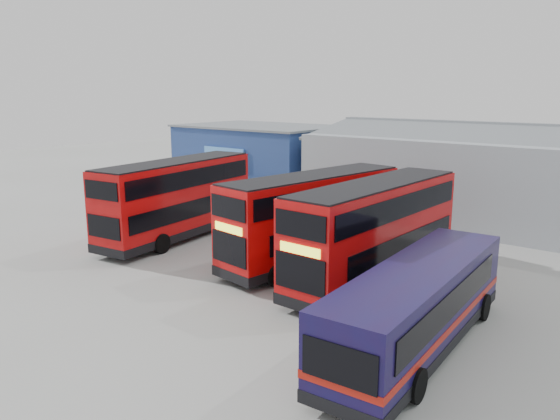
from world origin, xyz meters
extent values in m
plane|color=gray|center=(0.00, 0.00, 0.00)|extent=(120.00, 120.00, 0.00)
cube|color=navy|center=(-14.00, 18.00, 2.50)|extent=(12.00, 8.00, 5.00)
cube|color=slate|center=(-14.00, 18.00, 5.05)|extent=(12.30, 8.30, 0.15)
cube|color=#549DF0|center=(-14.00, 13.90, 3.00)|extent=(3.96, 0.15, 1.40)
cube|color=red|center=(-7.82, 4.12, 2.24)|extent=(3.68, 10.11, 3.81)
cube|color=black|center=(-7.82, 4.12, 0.52)|extent=(3.72, 10.15, 0.42)
cube|color=black|center=(-6.58, 3.91, 1.79)|extent=(1.19, 8.31, 0.89)
cube|color=black|center=(-8.95, 3.58, 1.79)|extent=(1.19, 8.31, 0.89)
cube|color=black|center=(-6.63, 4.28, 3.39)|extent=(1.31, 9.24, 0.89)
cube|color=black|center=(-9.00, 3.96, 3.39)|extent=(1.31, 9.24, 0.89)
cube|color=black|center=(-8.49, 9.03, 1.69)|extent=(2.10, 0.33, 1.27)
cube|color=black|center=(-8.49, 9.03, 3.39)|extent=(2.10, 0.33, 0.89)
cube|color=yellow|center=(-8.49, 9.04, 2.54)|extent=(1.68, 0.27, 0.33)
cube|color=black|center=(-7.14, -0.80, 1.69)|extent=(2.06, 0.33, 1.04)
cube|color=black|center=(-7.14, -0.80, 3.39)|extent=(2.06, 0.33, 0.85)
cube|color=black|center=(-7.82, 4.12, 4.16)|extent=(3.52, 9.95, 0.09)
cylinder|color=black|center=(-7.17, 7.68, 0.49)|extent=(0.43, 1.01, 0.98)
cylinder|color=black|center=(-9.41, 7.37, 0.49)|extent=(0.43, 1.01, 0.98)
cylinder|color=black|center=(-6.36, 1.80, 0.49)|extent=(0.43, 1.01, 0.98)
cylinder|color=black|center=(-8.60, 1.49, 0.49)|extent=(0.43, 1.01, 0.98)
cube|color=red|center=(0.24, 5.20, 2.19)|extent=(3.51, 9.89, 3.73)
cube|color=black|center=(0.24, 5.20, 0.51)|extent=(3.55, 9.93, 0.41)
cube|color=black|center=(-0.87, 5.72, 1.75)|extent=(1.08, 8.14, 0.88)
cube|color=black|center=(1.45, 5.42, 1.75)|extent=(1.08, 8.14, 0.88)
cube|color=black|center=(-0.92, 5.35, 3.32)|extent=(1.20, 9.05, 0.88)
cube|color=black|center=(1.40, 5.05, 3.32)|extent=(1.20, 9.05, 0.88)
cube|color=black|center=(-0.37, 0.38, 1.66)|extent=(2.06, 0.31, 1.24)
cube|color=black|center=(-0.37, 0.38, 3.32)|extent=(2.06, 0.31, 0.88)
cube|color=yellow|center=(-0.38, 0.38, 2.49)|extent=(1.65, 0.25, 0.32)
cube|color=black|center=(0.85, 10.02, 1.66)|extent=(2.02, 0.30, 1.01)
cube|color=black|center=(0.85, 10.02, 3.32)|extent=(2.02, 0.30, 0.83)
cube|color=black|center=(0.24, 5.20, 4.07)|extent=(3.35, 9.73, 0.09)
cylinder|color=black|center=(-1.28, 2.01, 0.48)|extent=(0.41, 0.99, 0.96)
cylinder|color=black|center=(0.91, 1.73, 0.48)|extent=(0.41, 0.99, 0.96)
cylinder|color=black|center=(-0.55, 7.76, 0.48)|extent=(0.41, 0.99, 0.96)
cylinder|color=black|center=(1.65, 7.48, 0.48)|extent=(0.41, 0.99, 0.96)
cube|color=red|center=(3.74, 4.63, 2.23)|extent=(2.51, 9.90, 3.80)
cube|color=black|center=(3.74, 4.63, 0.52)|extent=(2.55, 9.94, 0.42)
cube|color=black|center=(2.55, 5.03, 1.78)|extent=(0.19, 8.36, 0.89)
cube|color=black|center=(4.94, 4.99, 1.78)|extent=(0.19, 8.36, 0.89)
cube|color=black|center=(2.55, 4.65, 3.38)|extent=(0.20, 9.30, 0.89)
cube|color=black|center=(4.93, 4.61, 3.38)|extent=(0.20, 9.30, 0.89)
cube|color=black|center=(3.66, -0.32, 1.69)|extent=(2.11, 0.08, 1.27)
cube|color=black|center=(3.66, -0.32, 3.38)|extent=(2.11, 0.08, 0.89)
cube|color=yellow|center=(3.66, -0.33, 2.54)|extent=(1.69, 0.07, 0.33)
cube|color=black|center=(3.82, 9.58, 1.69)|extent=(2.07, 0.08, 1.03)
cube|color=black|center=(3.82, 9.58, 3.38)|extent=(2.07, 0.08, 0.85)
cube|color=black|center=(3.74, 4.63, 4.15)|extent=(2.37, 9.76, 0.09)
cylinder|color=black|center=(2.56, 1.22, 0.49)|extent=(0.32, 0.98, 0.98)
cylinder|color=black|center=(4.81, 1.18, 0.49)|extent=(0.32, 0.98, 0.98)
cylinder|color=black|center=(2.66, 7.14, 0.49)|extent=(0.32, 0.98, 0.98)
cylinder|color=black|center=(4.91, 7.10, 0.49)|extent=(0.32, 0.98, 0.98)
cube|color=#100E3E|center=(7.74, 0.18, 1.49)|extent=(2.92, 9.93, 2.36)
cube|color=black|center=(7.74, 0.18, 0.47)|extent=(2.96, 9.96, 0.36)
cube|color=#AB170D|center=(7.74, 0.18, 1.07)|extent=(2.95, 9.95, 0.22)
cube|color=black|center=(8.89, 0.00, 1.87)|extent=(0.63, 8.17, 0.85)
cube|color=black|center=(6.63, -0.16, 1.87)|extent=(0.63, 8.17, 0.85)
cube|color=black|center=(7.39, 5.09, 1.65)|extent=(2.00, 0.19, 1.16)
cube|color=black|center=(8.09, -4.72, 1.65)|extent=(1.96, 0.18, 0.98)
cylinder|color=black|center=(8.56, 3.72, 0.46)|extent=(0.35, 0.94, 0.93)
cylinder|color=black|center=(6.43, 3.57, 0.46)|extent=(0.35, 0.94, 0.93)
cylinder|color=black|center=(9.00, -2.49, 0.46)|extent=(0.35, 0.94, 0.93)
cylinder|color=black|center=(6.87, -2.64, 0.46)|extent=(0.35, 0.94, 0.93)
cube|color=silver|center=(-15.28, 13.81, 1.33)|extent=(4.17, 5.74, 2.03)
cube|color=black|center=(-14.16, 11.37, 1.65)|extent=(1.77, 0.85, 0.75)
cube|color=black|center=(-15.56, 11.80, 1.65)|extent=(0.45, 0.89, 0.64)
cube|color=black|center=(-13.58, 12.71, 1.65)|extent=(0.45, 0.89, 0.64)
cylinder|color=black|center=(-15.46, 11.73, 0.38)|extent=(0.55, 0.80, 0.77)
cylinder|color=black|center=(-13.60, 12.59, 0.38)|extent=(0.55, 0.80, 0.77)
cylinder|color=black|center=(-16.97, 15.03, 0.38)|extent=(0.55, 0.80, 0.77)
cylinder|color=black|center=(-15.11, 15.88, 0.38)|extent=(0.55, 0.80, 0.77)
camera|label=1|loc=(14.22, -14.43, 7.78)|focal=35.00mm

